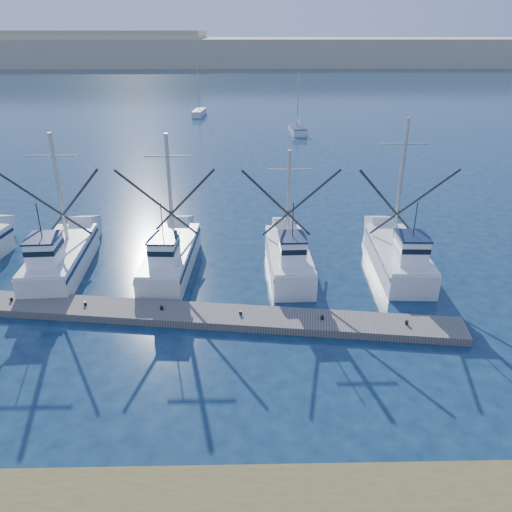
{
  "coord_description": "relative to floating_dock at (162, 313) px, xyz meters",
  "views": [
    {
      "loc": [
        -3.19,
        -15.67,
        13.2
      ],
      "look_at": [
        -2.69,
        8.0,
        2.44
      ],
      "focal_mm": 35.0,
      "sensor_mm": 36.0,
      "label": 1
    }
  ],
  "objects": [
    {
      "name": "ground",
      "position": [
        7.47,
        -6.08,
        -0.2
      ],
      "size": [
        500.0,
        500.0,
        0.0
      ],
      "primitive_type": "plane",
      "color": "#0D1F3A",
      "rests_on": "ground"
    },
    {
      "name": "sailboat_near",
      "position": [
        11.57,
        49.07,
        0.29
      ],
      "size": [
        2.11,
        6.44,
        8.1
      ],
      "rotation": [
        0.0,
        0.0,
        0.05
      ],
      "color": "silver",
      "rests_on": "ground"
    },
    {
      "name": "trawler_fleet",
      "position": [
        -0.47,
        4.96,
        0.77
      ],
      "size": [
        29.38,
        8.29,
        9.83
      ],
      "color": "silver",
      "rests_on": "ground"
    },
    {
      "name": "dune_ridge",
      "position": [
        7.47,
        203.92,
        4.8
      ],
      "size": [
        360.0,
        60.0,
        10.0
      ],
      "primitive_type": "cube",
      "color": "tan",
      "rests_on": "ground"
    },
    {
      "name": "floating_dock",
      "position": [
        0.0,
        0.0,
        0.0
      ],
      "size": [
        29.59,
        5.94,
        0.39
      ],
      "primitive_type": "cube",
      "rotation": [
        0.0,
        0.0,
        -0.13
      ],
      "color": "slate",
      "rests_on": "ground"
    },
    {
      "name": "sailboat_far",
      "position": [
        -3.45,
        64.49,
        0.31
      ],
      "size": [
        2.09,
        5.69,
        8.1
      ],
      "rotation": [
        0.0,
        0.0,
        -0.1
      ],
      "color": "silver",
      "rests_on": "ground"
    }
  ]
}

